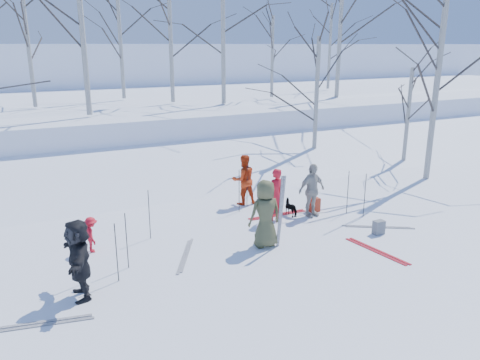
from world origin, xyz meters
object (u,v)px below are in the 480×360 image
skier_grey_west (79,259)px  backpack_grey (379,227)px  skier_redor_behind (244,180)px  dog (292,208)px  skier_red_north (275,195)px  skier_cream_east (312,190)px  skier_red_seated (91,235)px  backpack_red (314,205)px  skier_olive_center (265,214)px  backpack_dark (272,206)px

skier_grey_west → backpack_grey: 7.74m
skier_redor_behind → dog: 1.88m
skier_red_north → skier_cream_east: bearing=161.6°
skier_red_seated → backpack_red: size_ratio=2.15×
skier_red_north → skier_red_seated: skier_red_north is taller
skier_red_north → dog: (0.64, 0.11, -0.53)m
skier_olive_center → backpack_red: bearing=-147.0°
skier_redor_behind → backpack_red: bearing=140.2°
dog → backpack_grey: size_ratio=1.55×
skier_red_north → skier_cream_east: size_ratio=0.97×
backpack_grey → backpack_dark: backpack_dark is taller
skier_olive_center → skier_grey_west: skier_olive_center is taller
skier_redor_behind → skier_red_seated: 5.25m
skier_redor_behind → skier_olive_center: bearing=77.4°
backpack_dark → dog: bearing=-49.8°
skier_cream_east → skier_grey_west: size_ratio=0.96×
skier_grey_west → dog: skier_grey_west is taller
skier_grey_west → dog: size_ratio=2.85×
skier_grey_west → backpack_red: 7.52m
skier_redor_behind → skier_red_seated: bearing=22.3°
backpack_grey → backpack_dark: 3.26m
skier_red_seated → backpack_grey: bearing=-107.7°
skier_red_north → skier_redor_behind: 1.71m
dog → skier_red_north: bearing=-0.1°
skier_olive_center → skier_grey_west: 4.60m
skier_red_seated → backpack_red: (6.63, 0.00, -0.24)m
skier_cream_east → backpack_dark: skier_cream_east is taller
skier_redor_behind → dog: bearing=121.8°
skier_red_seated → skier_grey_west: size_ratio=0.54×
skier_cream_east → backpack_dark: 1.33m
skier_red_seated → backpack_red: bearing=-90.1°
backpack_red → skier_red_seated: bearing=-180.0°
skier_cream_east → backpack_grey: (0.85, -1.98, -0.62)m
skier_grey_west → backpack_dark: (5.96, 2.63, -0.64)m
backpack_dark → skier_olive_center: bearing=-124.1°
skier_red_seated → skier_grey_west: bearing=165.3°
dog → backpack_red: 0.82m
skier_red_seated → skier_cream_east: size_ratio=0.56×
skier_red_seated → backpack_grey: (7.16, -2.26, -0.26)m
skier_redor_behind → skier_red_seated: skier_redor_behind is taller
skier_redor_behind → skier_cream_east: size_ratio=1.01×
skier_red_north → skier_redor_behind: (-0.18, 1.70, 0.03)m
skier_olive_center → skier_cream_east: bearing=-148.6°
skier_redor_behind → backpack_dark: bearing=115.0°
backpack_red → backpack_grey: 2.32m
skier_grey_west → backpack_red: bearing=109.4°
skier_red_seated → dog: bearing=-90.1°
skier_redor_behind → backpack_dark: (0.42, -1.11, -0.61)m
skier_red_north → backpack_dark: (0.24, 0.59, -0.58)m
skier_red_north → skier_cream_east: skier_cream_east is taller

